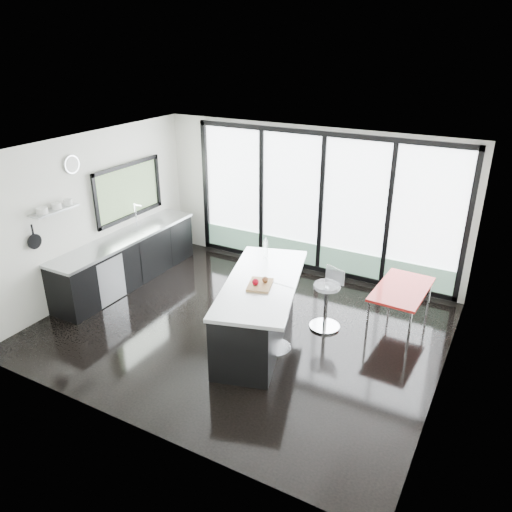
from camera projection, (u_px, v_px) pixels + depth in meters
The scene contains 11 objects.
floor at pixel (241, 328), 7.93m from camera, with size 6.00×5.00×0.00m, color black.
ceiling at pixel (239, 152), 6.80m from camera, with size 6.00×5.00×0.00m, color white.
wall_back at pixel (320, 211), 9.27m from camera, with size 6.00×0.09×2.80m.
wall_front at pixel (123, 325), 5.36m from camera, with size 6.00×0.00×2.80m, color silver.
wall_left at pixel (103, 202), 8.82m from camera, with size 0.26×5.00×2.80m.
wall_right at pixel (454, 292), 6.04m from camera, with size 0.00×5.00×2.80m, color silver.
counter_cabinets at pixel (127, 259), 9.23m from camera, with size 0.69×3.24×1.36m.
island at pixel (257, 309), 7.46m from camera, with size 1.68×2.62×1.29m.
bar_stool_near at pixel (275, 326), 7.24m from camera, with size 0.48×0.48×0.77m, color silver.
bar_stool_far at pixel (326, 306), 7.78m from camera, with size 0.48×0.48×0.77m, color silver.
red_table at pixel (400, 307), 7.84m from camera, with size 0.73×1.28×0.68m, color #A81B17.
Camera 1 is at (3.46, -5.85, 4.25)m, focal length 35.00 mm.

